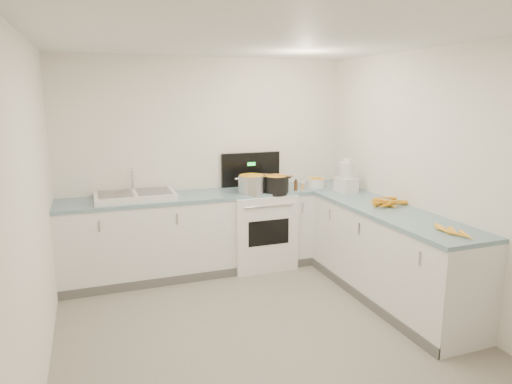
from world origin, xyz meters
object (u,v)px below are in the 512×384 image
object	(u,v)px
extract_bottle	(296,186)
food_processor	(346,178)
stove	(259,227)
black_pot	(276,185)
mixing_bowl	(316,183)
spice_jar	(302,186)
sink	(135,196)
steel_pot	(252,185)

from	to	relation	value
extract_bottle	food_processor	bearing A→B (deg)	-29.30
stove	black_pot	bearing A→B (deg)	-49.77
stove	mixing_bowl	xyz separation A→B (m)	(0.74, -0.07, 0.52)
spice_jar	sink	bearing A→B (deg)	174.57
sink	food_processor	distance (m)	2.43
sink	extract_bottle	distance (m)	1.87
black_pot	spice_jar	bearing A→B (deg)	1.38
sink	food_processor	xyz separation A→B (m)	(2.38, -0.48, 0.13)
extract_bottle	spice_jar	distance (m)	0.09
food_processor	sink	bearing A→B (deg)	168.65
mixing_bowl	sink	bearing A→B (deg)	177.76
black_pot	food_processor	bearing A→B (deg)	-20.05
stove	food_processor	world-z (taller)	stove
extract_bottle	food_processor	xyz separation A→B (m)	(0.52, -0.29, 0.11)
black_pot	food_processor	size ratio (longest dim) A/B	0.75
black_pot	mixing_bowl	bearing A→B (deg)	10.47
black_pot	extract_bottle	distance (m)	0.26
food_processor	stove	bearing A→B (deg)	153.54
black_pot	mixing_bowl	size ratio (longest dim) A/B	1.29
stove	food_processor	size ratio (longest dim) A/B	3.43
steel_pot	spice_jar	world-z (taller)	steel_pot
steel_pot	food_processor	distance (m)	1.12
extract_bottle	spice_jar	size ratio (longest dim) A/B	1.38
extract_bottle	food_processor	world-z (taller)	food_processor
steel_pot	black_pot	xyz separation A→B (m)	(0.29, -0.04, -0.01)
mixing_bowl	spice_jar	size ratio (longest dim) A/B	2.85
mixing_bowl	food_processor	size ratio (longest dim) A/B	0.58
extract_bottle	steel_pot	bearing A→B (deg)	176.87
stove	extract_bottle	size ratio (longest dim) A/B	12.16
extract_bottle	black_pot	bearing A→B (deg)	-178.64
sink	extract_bottle	world-z (taller)	sink
stove	extract_bottle	bearing A→B (deg)	-22.70
sink	steel_pot	bearing A→B (deg)	-6.87
sink	mixing_bowl	size ratio (longest dim) A/B	3.73
sink	black_pot	xyz separation A→B (m)	(1.60, -0.19, 0.05)
mixing_bowl	extract_bottle	world-z (taller)	extract_bottle
sink	extract_bottle	xyz separation A→B (m)	(1.86, -0.19, 0.02)
steel_pot	food_processor	world-z (taller)	food_processor
steel_pot	black_pot	distance (m)	0.30
extract_bottle	spice_jar	xyz separation A→B (m)	(0.09, 0.00, -0.02)
spice_jar	food_processor	size ratio (longest dim) A/B	0.20
spice_jar	mixing_bowl	bearing A→B (deg)	23.00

